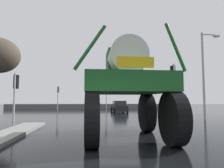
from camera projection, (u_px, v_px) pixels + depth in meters
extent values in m
plane|color=black|center=(95.00, 115.00, 21.79)|extent=(120.00, 120.00, 0.00)
cube|color=gray|center=(13.00, 133.00, 9.39)|extent=(1.32, 7.30, 0.15)
cylinder|color=black|center=(91.00, 113.00, 10.01)|extent=(0.46, 1.90, 1.90)
cylinder|color=black|center=(147.00, 113.00, 10.31)|extent=(0.46, 1.90, 1.90)
cylinder|color=black|center=(92.00, 119.00, 6.71)|extent=(0.46, 1.90, 1.90)
cylinder|color=black|center=(173.00, 118.00, 7.01)|extent=(0.46, 1.90, 1.90)
cube|color=#195B23|center=(125.00, 85.00, 8.61)|extent=(3.32, 4.04, 0.71)
cube|color=#154E1E|center=(123.00, 65.00, 9.10)|extent=(1.46, 1.43, 1.19)
cylinder|color=silver|center=(127.00, 57.00, 8.12)|extent=(1.48, 1.28, 1.48)
cylinder|color=#195B23|center=(90.00, 47.00, 6.74)|extent=(1.10, 0.12, 1.58)
cylinder|color=#195B23|center=(175.00, 47.00, 7.07)|extent=(0.77, 0.12, 1.74)
cube|color=yellow|center=(135.00, 62.00, 6.63)|extent=(1.25, 0.04, 0.36)
cube|color=black|center=(119.00, 108.00, 27.20)|extent=(1.80, 4.14, 0.70)
cube|color=#23282D|center=(119.00, 103.00, 27.11)|extent=(1.61, 2.14, 0.64)
cylinder|color=black|center=(112.00, 109.00, 28.41)|extent=(0.19, 0.60, 0.60)
cylinder|color=black|center=(123.00, 109.00, 28.63)|extent=(0.19, 0.60, 0.60)
cylinder|color=black|center=(114.00, 110.00, 25.74)|extent=(0.19, 0.60, 0.60)
cylinder|color=black|center=(127.00, 110.00, 25.96)|extent=(0.19, 0.60, 0.60)
cylinder|color=#A8AAAF|center=(14.00, 100.00, 12.10)|extent=(0.11, 0.11, 3.23)
cube|color=black|center=(16.00, 82.00, 12.41)|extent=(0.24, 0.32, 0.84)
sphere|color=red|center=(17.00, 78.00, 12.62)|extent=(0.17, 0.17, 0.17)
sphere|color=#3C2403|center=(17.00, 82.00, 12.59)|extent=(0.17, 0.17, 0.17)
sphere|color=black|center=(17.00, 86.00, 12.57)|extent=(0.17, 0.17, 0.17)
cylinder|color=#A8AAAF|center=(175.00, 94.00, 13.19)|extent=(0.11, 0.11, 3.98)
cube|color=black|center=(173.00, 72.00, 13.52)|extent=(0.24, 0.32, 0.84)
sphere|color=red|center=(172.00, 68.00, 13.73)|extent=(0.17, 0.17, 0.17)
sphere|color=#3C2403|center=(172.00, 72.00, 13.71)|extent=(0.17, 0.17, 0.17)
sphere|color=black|center=(172.00, 76.00, 13.69)|extent=(0.17, 0.17, 0.17)
cylinder|color=#A8AAAF|center=(106.00, 98.00, 30.29)|extent=(0.11, 0.11, 3.96)
cube|color=black|center=(106.00, 88.00, 30.62)|extent=(0.24, 0.32, 0.84)
sphere|color=red|center=(106.00, 86.00, 30.83)|extent=(0.17, 0.17, 0.17)
sphere|color=#3C2403|center=(106.00, 88.00, 30.81)|extent=(0.17, 0.17, 0.17)
sphere|color=black|center=(106.00, 90.00, 30.79)|extent=(0.17, 0.17, 0.17)
cylinder|color=#A8AAAF|center=(58.00, 99.00, 29.53)|extent=(0.11, 0.11, 3.69)
cube|color=black|center=(58.00, 90.00, 29.85)|extent=(0.24, 0.32, 0.84)
sphere|color=red|center=(58.00, 88.00, 30.06)|extent=(0.17, 0.17, 0.17)
sphere|color=#3C2403|center=(58.00, 90.00, 30.03)|extent=(0.17, 0.17, 0.17)
sphere|color=black|center=(58.00, 91.00, 30.01)|extent=(0.17, 0.17, 0.17)
cylinder|color=#A8AAAF|center=(203.00, 75.00, 16.52)|extent=(0.18, 0.18, 7.21)
cylinder|color=#A8AAAF|center=(209.00, 35.00, 16.87)|extent=(1.27, 0.10, 0.10)
cube|color=silver|center=(216.00, 36.00, 16.93)|extent=(0.50, 0.24, 0.16)
cube|color=#59595B|center=(93.00, 106.00, 38.31)|extent=(32.23, 0.24, 0.90)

